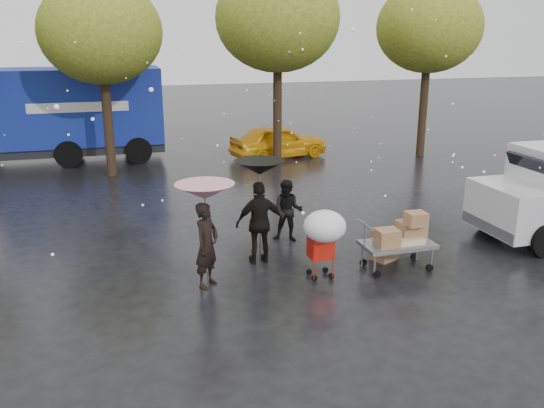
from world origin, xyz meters
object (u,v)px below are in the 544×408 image
object	(u,v)px
shopping_cart	(324,230)
yellow_taxi	(278,141)
person_black	(260,223)
vendor_cart	(402,236)
person_pink	(207,245)
blue_truck	(57,116)

from	to	relation	value
shopping_cart	yellow_taxi	distance (m)	11.78
person_black	vendor_cart	distance (m)	2.98
person_pink	vendor_cart	world-z (taller)	person_pink
blue_truck	shopping_cart	bearing A→B (deg)	-66.49
person_pink	vendor_cart	size ratio (longest dim) A/B	1.11
blue_truck	yellow_taxi	size ratio (longest dim) A/B	2.16
person_pink	shopping_cart	world-z (taller)	person_pink
person_pink	person_black	distance (m)	1.57
vendor_cart	blue_truck	size ratio (longest dim) A/B	0.18
shopping_cart	person_pink	bearing A→B (deg)	170.48
vendor_cart	blue_truck	world-z (taller)	blue_truck
vendor_cart	person_pink	bearing A→B (deg)	175.86
blue_truck	yellow_taxi	bearing A→B (deg)	-11.17
vendor_cart	shopping_cart	xyz separation A→B (m)	(-1.76, -0.09, 0.34)
vendor_cart	yellow_taxi	size ratio (longest dim) A/B	0.40
vendor_cart	yellow_taxi	distance (m)	11.43
vendor_cart	blue_truck	xyz separation A→B (m)	(-7.47, 13.03, 1.03)
person_black	vendor_cart	size ratio (longest dim) A/B	1.18
blue_truck	person_pink	bearing A→B (deg)	-74.89
person_black	blue_truck	distance (m)	12.81
shopping_cart	blue_truck	bearing A→B (deg)	113.51
person_pink	blue_truck	bearing A→B (deg)	56.71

